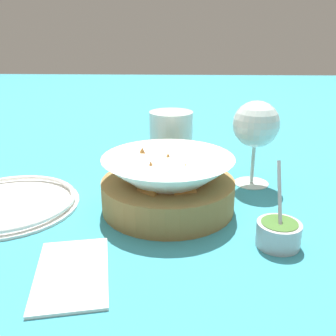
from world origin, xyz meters
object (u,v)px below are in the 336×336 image
(sauce_cup, at_px, (278,232))
(beer_mug, at_px, (171,141))
(wine_glass, at_px, (256,127))
(side_plate, at_px, (8,203))
(food_basket, at_px, (167,185))

(sauce_cup, relative_size, beer_mug, 0.81)
(wine_glass, bearing_deg, side_plate, 105.85)
(wine_glass, bearing_deg, beer_mug, 57.57)
(sauce_cup, bearing_deg, food_basket, 54.68)
(wine_glass, relative_size, side_plate, 0.69)
(beer_mug, distance_m, side_plate, 0.34)
(sauce_cup, height_order, side_plate, sauce_cup)
(wine_glass, bearing_deg, food_basket, 125.14)
(sauce_cup, height_order, beer_mug, beer_mug)
(food_basket, height_order, beer_mug, beer_mug)
(food_basket, distance_m, sauce_cup, 0.19)
(sauce_cup, distance_m, wine_glass, 0.24)
(food_basket, relative_size, side_plate, 0.94)
(wine_glass, distance_m, beer_mug, 0.19)
(beer_mug, height_order, side_plate, beer_mug)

